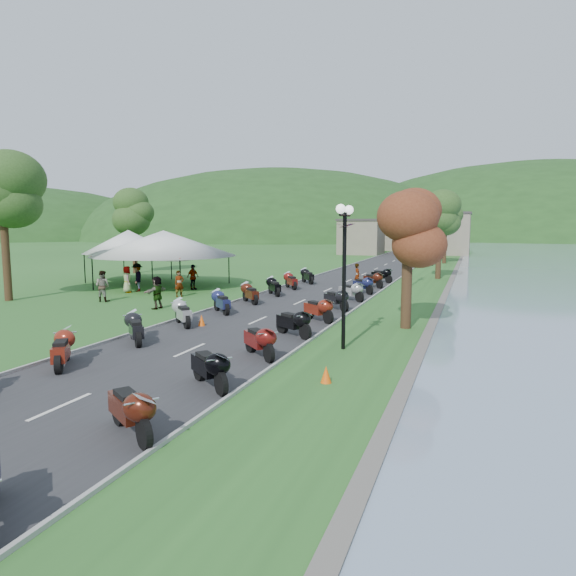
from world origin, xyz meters
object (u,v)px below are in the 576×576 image
(pedestrian_a, at_px, (180,297))
(pedestrian_b, at_px, (103,302))
(pedestrian_c, at_px, (138,291))
(vendor_tent_main, at_px, (164,259))

(pedestrian_a, height_order, pedestrian_b, pedestrian_b)
(pedestrian_a, height_order, pedestrian_c, pedestrian_c)
(vendor_tent_main, height_order, pedestrian_a, vendor_tent_main)
(pedestrian_a, distance_m, pedestrian_c, 4.18)
(pedestrian_b, xyz_separation_m, pedestrian_c, (-0.90, 4.48, 0.00))
(vendor_tent_main, xyz_separation_m, pedestrian_c, (-0.15, -2.95, -2.00))
(pedestrian_b, height_order, pedestrian_c, pedestrian_c)
(pedestrian_a, relative_size, pedestrian_c, 0.86)
(pedestrian_a, relative_size, pedestrian_b, 0.90)
(vendor_tent_main, bearing_deg, pedestrian_c, -92.90)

